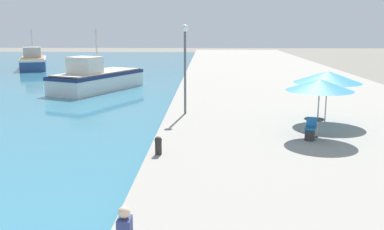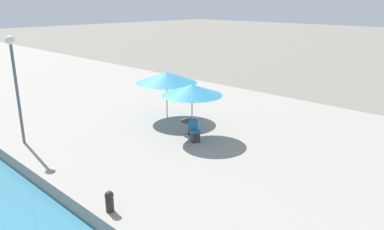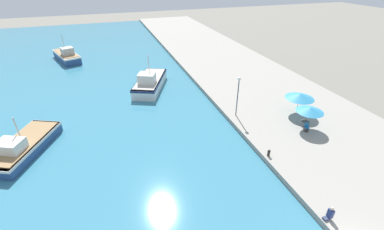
{
  "view_description": "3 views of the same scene",
  "coord_description": "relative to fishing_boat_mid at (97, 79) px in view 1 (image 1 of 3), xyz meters",
  "views": [
    {
      "loc": [
        2.11,
        -4.51,
        4.95
      ],
      "look_at": [
        1.5,
        13.09,
        1.33
      ],
      "focal_mm": 40.0,
      "sensor_mm": 36.0,
      "label": 1
    },
    {
      "loc": [
        -4.83,
        1.59,
        6.41
      ],
      "look_at": [
        6.65,
        12.71,
        1.53
      ],
      "focal_mm": 35.0,
      "sensor_mm": 36.0,
      "label": 2
    },
    {
      "loc": [
        -11.71,
        -4.68,
        15.06
      ],
      "look_at": [
        -4.0,
        18.0,
        1.13
      ],
      "focal_mm": 24.0,
      "sensor_mm": 36.0,
      "label": 3
    }
  ],
  "objects": [
    {
      "name": "cafe_umbrella_white",
      "position": [
        14.33,
        -13.18,
        1.69
      ],
      "size": [
        3.14,
        3.14,
        2.42
      ],
      "color": "#B7B7B7",
      "rests_on": "quay_promenade"
    },
    {
      "name": "cafe_umbrella_pink",
      "position": [
        13.23,
        -16.06,
        1.7
      ],
      "size": [
        2.7,
        2.7,
        2.39
      ],
      "color": "#B7B7B7",
      "rests_on": "quay_promenade"
    },
    {
      "name": "lamppost",
      "position": [
        7.57,
        -11.4,
        2.64
      ],
      "size": [
        0.36,
        0.36,
        4.56
      ],
      "color": "#565B60",
      "rests_on": "quay_promenade"
    },
    {
      "name": "mooring_bollard",
      "position": [
        6.99,
        -18.77,
        -0.11
      ],
      "size": [
        0.26,
        0.26,
        0.65
      ],
      "color": "#2D2823",
      "rests_on": "quay_promenade"
    },
    {
      "name": "cafe_table",
      "position": [
        13.11,
        -15.97,
        0.08
      ],
      "size": [
        0.8,
        0.8,
        0.74
      ],
      "color": "#333338",
      "rests_on": "quay_promenade"
    },
    {
      "name": "fishing_boat_far",
      "position": [
        -12.0,
        17.17,
        -0.02
      ],
      "size": [
        5.35,
        8.47,
        4.68
      ],
      "rotation": [
        0.0,
        0.0,
        0.35
      ],
      "color": "navy",
      "rests_on": "water_basin"
    },
    {
      "name": "fishing_boat_mid",
      "position": [
        0.0,
        0.0,
        0.0
      ],
      "size": [
        6.31,
        8.97,
        4.81
      ],
      "rotation": [
        0.0,
        0.0,
        -0.42
      ],
      "color": "silver",
      "rests_on": "water_basin"
    },
    {
      "name": "cafe_chair_left",
      "position": [
        12.81,
        -16.63,
        -0.13
      ],
      "size": [
        0.54,
        0.56,
        0.91
      ],
      "rotation": [
        0.0,
        0.0,
        2.71
      ],
      "color": "#2D2D33",
      "rests_on": "quay_promenade"
    },
    {
      "name": "quay_promenade",
      "position": [
        14.57,
        8.23,
        -0.72
      ],
      "size": [
        16.0,
        90.0,
        0.53
      ],
      "color": "gray",
      "rests_on": "ground_plane"
    }
  ]
}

